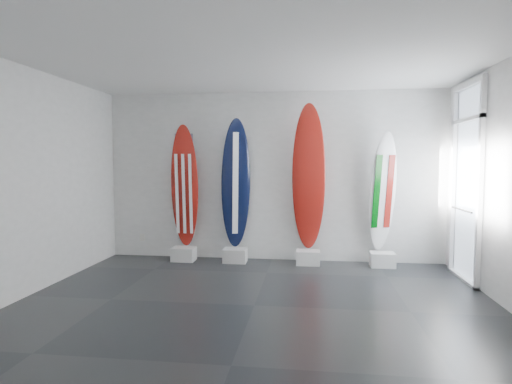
# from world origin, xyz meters

# --- Properties ---
(floor) EXTENTS (6.00, 6.00, 0.00)m
(floor) POSITION_xyz_m (0.00, 0.00, 0.00)
(floor) COLOR black
(floor) RESTS_ON ground
(ceiling) EXTENTS (6.00, 6.00, 0.00)m
(ceiling) POSITION_xyz_m (0.00, 0.00, 3.00)
(ceiling) COLOR white
(ceiling) RESTS_ON wall_back
(wall_back) EXTENTS (6.00, 0.00, 6.00)m
(wall_back) POSITION_xyz_m (0.00, 2.50, 1.50)
(wall_back) COLOR silver
(wall_back) RESTS_ON ground
(wall_front) EXTENTS (6.00, 0.00, 6.00)m
(wall_front) POSITION_xyz_m (0.00, -2.50, 1.50)
(wall_front) COLOR silver
(wall_front) RESTS_ON ground
(wall_left) EXTENTS (0.00, 5.00, 5.00)m
(wall_left) POSITION_xyz_m (-3.00, 0.00, 1.50)
(wall_left) COLOR silver
(wall_left) RESTS_ON ground
(display_block_usa) EXTENTS (0.40, 0.30, 0.24)m
(display_block_usa) POSITION_xyz_m (-1.56, 2.18, 0.12)
(display_block_usa) COLOR silver
(display_block_usa) RESTS_ON floor
(surfboard_usa) EXTENTS (0.50, 0.23, 2.18)m
(surfboard_usa) POSITION_xyz_m (-1.56, 2.28, 1.33)
(surfboard_usa) COLOR maroon
(surfboard_usa) RESTS_ON display_block_usa
(display_block_navy) EXTENTS (0.40, 0.30, 0.24)m
(display_block_navy) POSITION_xyz_m (-0.62, 2.18, 0.12)
(display_block_navy) COLOR silver
(display_block_navy) RESTS_ON floor
(surfboard_navy) EXTENTS (0.57, 0.41, 2.28)m
(surfboard_navy) POSITION_xyz_m (-0.62, 2.28, 1.38)
(surfboard_navy) COLOR black
(surfboard_navy) RESTS_ON display_block_navy
(display_block_swiss) EXTENTS (0.40, 0.30, 0.24)m
(display_block_swiss) POSITION_xyz_m (0.65, 2.18, 0.12)
(display_block_swiss) COLOR silver
(display_block_swiss) RESTS_ON floor
(surfboard_swiss) EXTENTS (0.58, 0.30, 2.52)m
(surfboard_swiss) POSITION_xyz_m (0.65, 2.28, 1.49)
(surfboard_swiss) COLOR maroon
(surfboard_swiss) RESTS_ON display_block_swiss
(display_block_italy) EXTENTS (0.40, 0.30, 0.24)m
(display_block_italy) POSITION_xyz_m (1.89, 2.18, 0.12)
(display_block_italy) COLOR silver
(display_block_italy) RESTS_ON floor
(surfboard_italy) EXTENTS (0.54, 0.47, 2.04)m
(surfboard_italy) POSITION_xyz_m (1.89, 2.28, 1.25)
(surfboard_italy) COLOR white
(surfboard_italy) RESTS_ON display_block_italy
(wall_outlet) EXTENTS (0.09, 0.02, 0.13)m
(wall_outlet) POSITION_xyz_m (-2.45, 2.48, 0.35)
(wall_outlet) COLOR silver
(wall_outlet) RESTS_ON wall_back
(glass_door) EXTENTS (0.12, 1.16, 2.85)m
(glass_door) POSITION_xyz_m (2.97, 1.55, 1.43)
(glass_door) COLOR white
(glass_door) RESTS_ON floor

